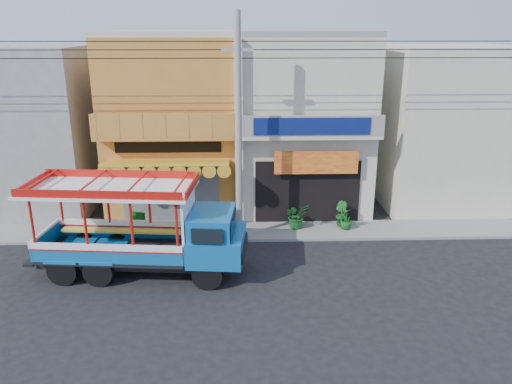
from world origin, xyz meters
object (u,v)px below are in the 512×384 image
at_px(potted_plant_a, 297,216).
at_px(potted_plant_b, 341,214).
at_px(songthaew_truck, 155,230).
at_px(green_sign, 139,224).
at_px(potted_plant_c, 346,219).
at_px(utility_pole, 242,119).

height_order(potted_plant_a, potted_plant_b, potted_plant_a).
bearing_deg(songthaew_truck, potted_plant_b, 28.64).
bearing_deg(green_sign, potted_plant_b, 3.86).
bearing_deg(potted_plant_c, green_sign, -54.52).
relative_size(utility_pole, green_sign, 29.63).
bearing_deg(utility_pole, green_sign, 173.47).
xyz_separation_m(potted_plant_b, potted_plant_c, (0.17, -0.38, -0.08)).
xyz_separation_m(potted_plant_a, potted_plant_b, (1.95, 0.18, -0.01)).
bearing_deg(potted_plant_a, songthaew_truck, -164.67).
height_order(utility_pole, potted_plant_b, utility_pole).
distance_m(green_sign, potted_plant_c, 8.82).
bearing_deg(utility_pole, songthaew_truck, -136.57).
relative_size(potted_plant_a, potted_plant_b, 1.02).
bearing_deg(utility_pole, potted_plant_b, 14.30).
bearing_deg(green_sign, potted_plant_a, 3.42).
distance_m(songthaew_truck, potted_plant_a, 6.70).
xyz_separation_m(green_sign, potted_plant_c, (8.82, 0.20, 0.07)).
relative_size(green_sign, potted_plant_b, 0.87).
xyz_separation_m(potted_plant_a, potted_plant_c, (2.12, -0.20, -0.09)).
distance_m(potted_plant_a, potted_plant_b, 1.96).
xyz_separation_m(songthaew_truck, potted_plant_a, (5.40, 3.83, -1.00)).
relative_size(utility_pole, potted_plant_b, 25.66).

